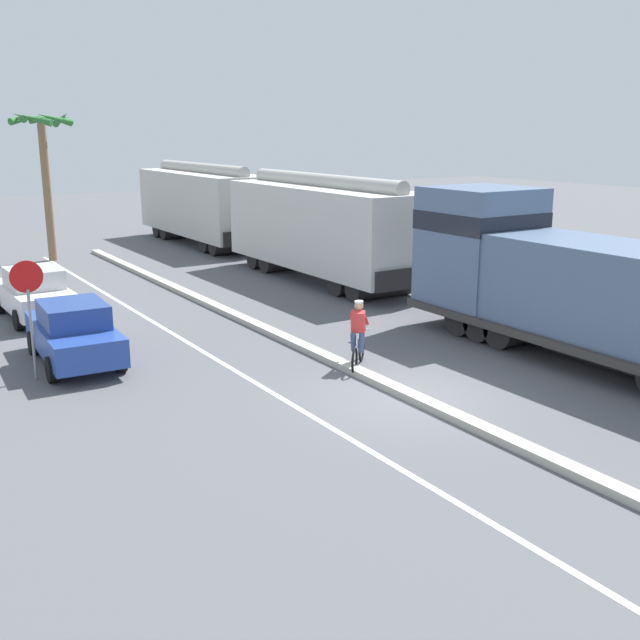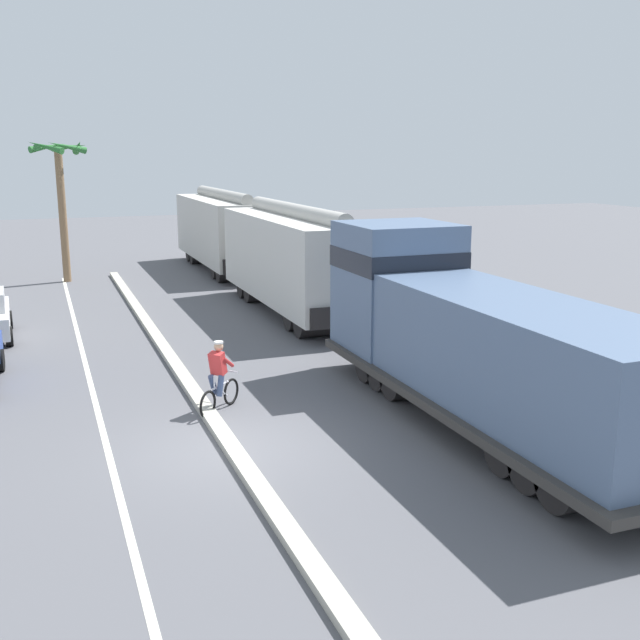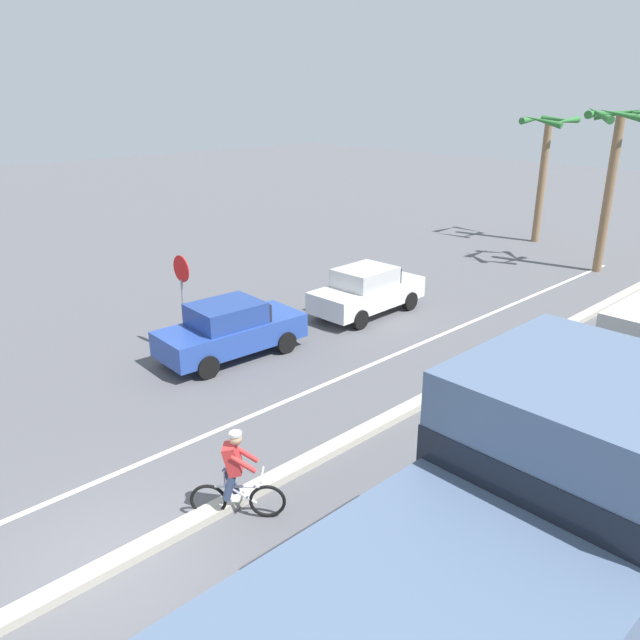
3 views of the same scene
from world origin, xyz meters
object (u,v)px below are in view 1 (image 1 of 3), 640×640
at_px(parked_car_white, 34,293).
at_px(hopper_car_middle, 202,204).
at_px(locomotive, 576,290).
at_px(hopper_car_lead, 323,228).
at_px(stop_sign, 28,297).
at_px(palm_tree_far, 43,150).
at_px(parked_car_blue, 74,332).
at_px(cyclist, 358,336).

bearing_deg(parked_car_white, hopper_car_middle, 47.14).
bearing_deg(locomotive, hopper_car_middle, 90.00).
height_order(hopper_car_lead, hopper_car_middle, same).
bearing_deg(stop_sign, hopper_car_lead, 27.72).
height_order(parked_car_white, palm_tree_far, palm_tree_far).
bearing_deg(parked_car_white, stop_sign, -102.26).
xyz_separation_m(parked_car_blue, stop_sign, (-1.15, -0.75, 1.21)).
height_order(locomotive, cyclist, locomotive).
height_order(locomotive, palm_tree_far, palm_tree_far).
xyz_separation_m(locomotive, hopper_car_middle, (0.00, 23.76, 0.28)).
xyz_separation_m(parked_car_white, palm_tree_far, (3.11, 10.94, 4.14)).
height_order(hopper_car_middle, parked_car_blue, hopper_car_middle).
relative_size(hopper_car_middle, parked_car_blue, 2.48).
bearing_deg(parked_car_white, parked_car_blue, -92.16).
distance_m(locomotive, hopper_car_lead, 12.16).
relative_size(hopper_car_lead, palm_tree_far, 1.59).
height_order(parked_car_blue, parked_car_white, same).
height_order(hopper_car_middle, stop_sign, hopper_car_middle).
relative_size(parked_car_white, cyclist, 2.47).
bearing_deg(stop_sign, parked_car_blue, 33.15).
xyz_separation_m(locomotive, stop_sign, (-12.35, 5.67, 0.23)).
bearing_deg(palm_tree_far, stop_sign, -104.56).
xyz_separation_m(hopper_car_lead, parked_car_white, (-11.00, -0.25, -1.26)).
relative_size(locomotive, hopper_car_middle, 1.10).
relative_size(parked_car_blue, cyclist, 2.50).
xyz_separation_m(parked_car_blue, cyclist, (5.90, -4.18, 0.00)).
bearing_deg(parked_car_white, cyclist, -59.51).
bearing_deg(locomotive, palm_tree_far, 109.05).
bearing_deg(parked_car_blue, cyclist, -35.30).
height_order(parked_car_blue, stop_sign, stop_sign).
distance_m(hopper_car_lead, cyclist, 11.32).
xyz_separation_m(parked_car_blue, parked_car_white, (0.21, 5.49, 0.00)).
height_order(parked_car_white, cyclist, cyclist).
relative_size(hopper_car_lead, cyclist, 6.18).
bearing_deg(parked_car_blue, hopper_car_middle, 57.13).
relative_size(hopper_car_middle, parked_car_white, 2.50).
bearing_deg(cyclist, stop_sign, 154.06).
relative_size(locomotive, stop_sign, 4.03).
bearing_deg(locomotive, stop_sign, 155.36).
relative_size(hopper_car_middle, palm_tree_far, 1.59).
distance_m(stop_sign, palm_tree_far, 17.99).
distance_m(hopper_car_lead, hopper_car_middle, 11.60).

